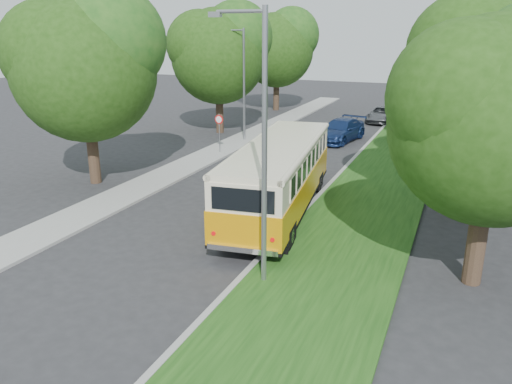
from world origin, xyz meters
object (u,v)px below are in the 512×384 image
at_px(car_white, 342,131).
at_px(car_grey, 382,114).
at_px(car_blue, 340,130).
at_px(lamppost_near, 261,143).
at_px(vintage_bus, 279,179).
at_px(lamppost_far, 243,81).
at_px(car_silver, 287,167).

xyz_separation_m(car_white, car_grey, (1.36, 8.41, -0.00)).
height_order(car_white, car_blue, car_blue).
height_order(lamppost_near, vintage_bus, lamppost_near).
xyz_separation_m(lamppost_far, car_white, (6.34, 2.79, -3.47)).
distance_m(car_blue, car_grey, 8.80).
height_order(vintage_bus, car_blue, vintage_bus).
bearing_deg(car_grey, vintage_bus, -89.69).
xyz_separation_m(lamppost_far, vintage_bus, (7.32, -12.69, -2.56)).
height_order(vintage_bus, car_grey, vintage_bus).
bearing_deg(lamppost_near, car_blue, 97.20).
bearing_deg(lamppost_far, lamppost_near, -64.29).
bearing_deg(lamppost_near, vintage_bus, 105.22).
distance_m(lamppost_far, car_silver, 10.38).
height_order(car_silver, car_grey, car_silver).
distance_m(lamppost_far, car_blue, 7.53).
relative_size(lamppost_near, lamppost_far, 1.07).
xyz_separation_m(car_white, car_blue, (-0.09, -0.27, 0.11)).
bearing_deg(car_grey, lamppost_far, -123.29).
height_order(lamppost_far, car_grey, lamppost_far).
distance_m(lamppost_near, car_grey, 29.96).
xyz_separation_m(lamppost_far, car_blue, (6.25, 2.52, -3.36)).
relative_size(lamppost_far, car_blue, 1.45).
bearing_deg(car_white, lamppost_far, -145.02).
relative_size(vintage_bus, car_blue, 2.02).
relative_size(car_blue, car_grey, 1.12).
xyz_separation_m(lamppost_far, car_silver, (5.97, -7.76, -3.45)).
bearing_deg(car_blue, vintage_bus, -75.44).
height_order(lamppost_near, car_blue, lamppost_near).
bearing_deg(vintage_bus, car_white, 86.23).
distance_m(lamppost_far, car_white, 7.75).
bearing_deg(vintage_bus, car_blue, 86.64).
xyz_separation_m(vintage_bus, car_white, (-0.98, 15.48, -0.91)).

